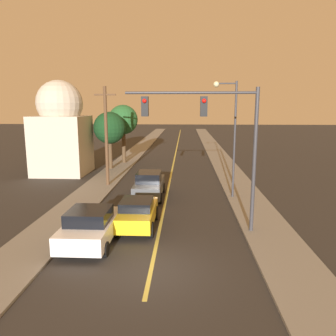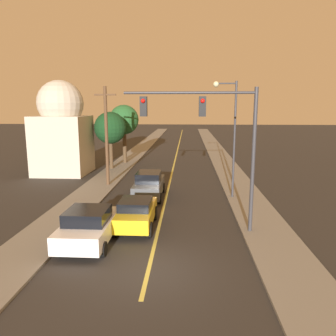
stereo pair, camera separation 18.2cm
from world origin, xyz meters
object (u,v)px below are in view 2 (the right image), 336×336
object	(u,v)px
traffic_signal_mast	(212,129)
tree_left_far	(110,128)
streetlamp_right	(230,125)
car_outer_lane_front	(89,226)
tree_left_near	(124,120)
domed_building_left	(62,129)
car_near_lane_front	(136,213)
utility_pole_left	(106,135)
car_near_lane_second	(149,185)

from	to	relation	value
traffic_signal_mast	tree_left_far	xyz separation A→B (m)	(-8.43, 15.49, -1.00)
traffic_signal_mast	streetlamp_right	world-z (taller)	streetlamp_right
car_outer_lane_front	streetlamp_right	distance (m)	11.09
tree_left_far	tree_left_near	bearing A→B (deg)	78.82
domed_building_left	tree_left_far	bearing A→B (deg)	28.14
car_near_lane_front	utility_pole_left	size ratio (longest dim) A/B	0.54
domed_building_left	utility_pole_left	bearing A→B (deg)	-41.43
traffic_signal_mast	utility_pole_left	bearing A→B (deg)	128.84
tree_left_near	domed_building_left	size ratio (longest dim) A/B	0.73
car_outer_lane_front	utility_pole_left	world-z (taller)	utility_pole_left
tree_left_far	domed_building_left	distance (m)	4.38
utility_pole_left	tree_left_far	xyz separation A→B (m)	(-1.27, 6.59, 0.04)
utility_pole_left	domed_building_left	distance (m)	6.84
car_outer_lane_front	tree_left_near	world-z (taller)	tree_left_near
car_near_lane_front	tree_left_far	xyz separation A→B (m)	(-4.77, 15.14, 3.18)
traffic_signal_mast	domed_building_left	world-z (taller)	domed_building_left
streetlamp_right	tree_left_near	world-z (taller)	streetlamp_right
car_near_lane_second	car_outer_lane_front	bearing A→B (deg)	-103.27
utility_pole_left	tree_left_far	world-z (taller)	utility_pole_left
car_near_lane_front	car_outer_lane_front	bearing A→B (deg)	-131.46
tree_left_far	car_outer_lane_front	bearing A→B (deg)	-80.08
car_near_lane_second	tree_left_near	xyz separation A→B (m)	(-4.11, 13.01, 3.70)
traffic_signal_mast	tree_left_far	distance (m)	17.67
traffic_signal_mast	tree_left_far	world-z (taller)	traffic_signal_mast
car_near_lane_second	car_near_lane_front	bearing A→B (deg)	-90.00
utility_pole_left	car_near_lane_second	bearing A→B (deg)	-40.82
car_near_lane_second	tree_left_far	size ratio (longest dim) A/B	0.81
tree_left_near	car_near_lane_second	bearing A→B (deg)	-72.48
utility_pole_left	tree_left_near	size ratio (longest dim) A/B	1.21
car_near_lane_second	tree_left_near	distance (m)	14.13
car_near_lane_front	tree_left_near	xyz separation A→B (m)	(-4.11, 18.53, 3.79)
utility_pole_left	streetlamp_right	bearing A→B (deg)	-18.55
car_outer_lane_front	traffic_signal_mast	world-z (taller)	traffic_signal_mast
streetlamp_right	car_near_lane_front	bearing A→B (deg)	-132.68
utility_pole_left	car_near_lane_front	bearing A→B (deg)	-67.70
tree_left_near	streetlamp_right	bearing A→B (deg)	-54.21
car_near_lane_front	tree_left_near	size ratio (longest dim) A/B	0.65
car_outer_lane_front	tree_left_near	bearing A→B (deg)	96.47
car_outer_lane_front	traffic_signal_mast	size ratio (longest dim) A/B	0.62
traffic_signal_mast	streetlamp_right	xyz separation A→B (m)	(1.53, 5.98, -0.15)
car_near_lane_front	traffic_signal_mast	xyz separation A→B (m)	(3.66, -0.35, 4.18)
traffic_signal_mast	domed_building_left	distance (m)	18.23
traffic_signal_mast	car_outer_lane_front	bearing A→B (deg)	-163.04
traffic_signal_mast	tree_left_far	size ratio (longest dim) A/B	1.25
streetlamp_right	domed_building_left	xyz separation A→B (m)	(-13.83, 7.45, -0.85)
car_near_lane_front	car_outer_lane_front	distance (m)	2.68
car_near_lane_front	tree_left_far	size ratio (longest dim) A/B	0.73
streetlamp_right	utility_pole_left	world-z (taller)	streetlamp_right
tree_left_near	domed_building_left	bearing A→B (deg)	-129.74
car_near_lane_front	tree_left_far	world-z (taller)	tree_left_far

